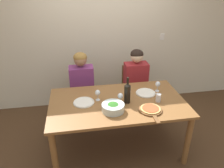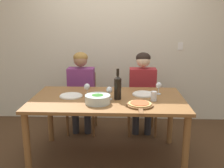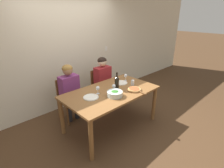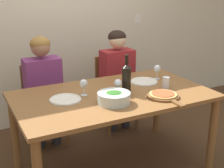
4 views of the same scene
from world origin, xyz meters
name	(u,v)px [view 1 (image 1 of 4)]	position (x,y,z in m)	size (l,w,h in m)	color
ground_plane	(117,147)	(0.00, 0.00, 0.00)	(40.00, 40.00, 0.00)	#4C331E
back_wall	(103,33)	(0.00, 1.39, 1.35)	(10.00, 0.06, 2.70)	beige
dining_table	(118,107)	(0.00, 0.00, 0.68)	(1.78, 1.02, 0.78)	brown
chair_left	(82,93)	(-0.44, 0.87, 0.48)	(0.42, 0.42, 0.88)	brown
chair_right	(134,89)	(0.46, 0.87, 0.48)	(0.42, 0.42, 0.88)	brown
person_woman	(82,82)	(-0.44, 0.76, 0.73)	(0.47, 0.51, 1.22)	#28282D
person_man	(136,78)	(0.46, 0.76, 0.73)	(0.47, 0.51, 1.22)	#28282D
wine_bottle	(127,93)	(0.12, -0.04, 0.92)	(0.08, 0.08, 0.36)	black
broccoli_bowl	(113,107)	(-0.10, -0.21, 0.83)	(0.28, 0.28, 0.10)	silver
dinner_plate_left	(84,102)	(-0.44, 0.04, 0.79)	(0.27, 0.27, 0.02)	silver
dinner_plate_right	(146,93)	(0.43, 0.15, 0.79)	(0.27, 0.27, 0.02)	silver
pizza_on_board	(151,110)	(0.36, -0.28, 0.79)	(0.29, 0.43, 0.04)	brown
wine_glass_left	(98,93)	(-0.25, 0.08, 0.88)	(0.07, 0.07, 0.15)	silver
wine_glass_right	(158,85)	(0.61, 0.19, 0.88)	(0.07, 0.07, 0.15)	silver
wine_glass_centre	(120,96)	(0.02, -0.06, 0.88)	(0.07, 0.07, 0.15)	silver
water_tumbler	(158,98)	(0.52, -0.09, 0.83)	(0.07, 0.07, 0.11)	silver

